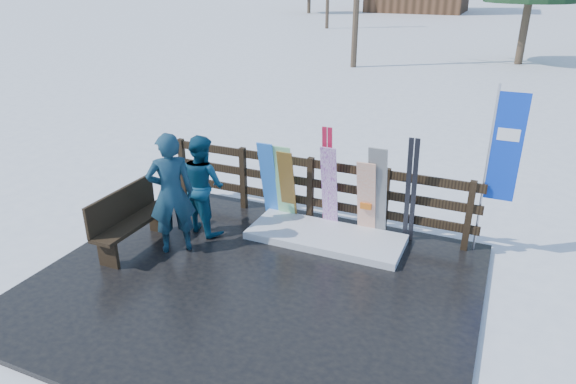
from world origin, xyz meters
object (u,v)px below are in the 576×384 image
at_px(snowboard_1, 284,184).
at_px(snowboard_5, 366,199).
at_px(snowboard_4, 377,194).
at_px(snowboard_2, 287,187).
at_px(rental_flag, 501,154).
at_px(person_back, 202,184).
at_px(person_front, 171,194).
at_px(bench, 129,218).
at_px(snowboard_0, 269,180).
at_px(snowboard_3, 329,189).

xyz_separation_m(snowboard_1, snowboard_5, (1.43, -0.00, -0.03)).
distance_m(snowboard_4, snowboard_5, 0.21).
relative_size(snowboard_2, snowboard_4, 0.83).
relative_size(snowboard_4, snowboard_5, 1.18).
distance_m(rental_flag, person_back, 4.59).
relative_size(snowboard_1, person_front, 0.75).
bearing_deg(bench, snowboard_2, 43.93).
xyz_separation_m(snowboard_4, rental_flag, (1.69, 0.27, 0.81)).
height_order(snowboard_0, snowboard_5, snowboard_0).
bearing_deg(person_front, rental_flag, 162.18).
xyz_separation_m(snowboard_2, person_back, (-1.14, -0.85, 0.17)).
relative_size(snowboard_0, snowboard_5, 1.07).
relative_size(snowboard_5, person_back, 0.82).
height_order(snowboard_0, snowboard_1, snowboard_0).
relative_size(bench, snowboard_0, 1.03).
bearing_deg(snowboard_1, snowboard_0, 180.00).
xyz_separation_m(snowboard_4, person_front, (-2.76, -1.58, 0.15)).
bearing_deg(rental_flag, person_back, -165.70).
height_order(snowboard_0, snowboard_4, snowboard_4).
distance_m(snowboard_3, person_back, 2.07).
xyz_separation_m(bench, snowboard_2, (1.88, 1.81, 0.14)).
bearing_deg(snowboard_4, snowboard_1, 180.00).
bearing_deg(snowboard_2, person_front, -127.41).
relative_size(snowboard_3, person_back, 0.91).
height_order(snowboard_1, snowboard_4, snowboard_4).
xyz_separation_m(snowboard_1, snowboard_3, (0.81, -0.00, 0.05)).
distance_m(snowboard_1, snowboard_2, 0.07).
bearing_deg(snowboard_0, rental_flag, 4.31).
distance_m(snowboard_0, snowboard_2, 0.35).
bearing_deg(person_front, snowboard_3, 178.47).
bearing_deg(rental_flag, snowboard_3, -173.80).
bearing_deg(snowboard_2, snowboard_5, 0.00).
bearing_deg(person_front, person_back, -135.90).
bearing_deg(rental_flag, snowboard_0, -175.69).
xyz_separation_m(snowboard_0, person_front, (-0.87, -1.58, 0.24)).
height_order(snowboard_4, person_back, person_back).
distance_m(bench, snowboard_3, 3.21).
relative_size(bench, snowboard_5, 1.10).
bearing_deg(snowboard_1, bench, -135.19).
bearing_deg(snowboard_4, snowboard_5, 180.00).
relative_size(snowboard_3, snowboard_5, 1.11).
bearing_deg(snowboard_4, snowboard_0, 180.00).
bearing_deg(snowboard_5, person_back, -161.42).
distance_m(snowboard_0, person_back, 1.17).
relative_size(snowboard_2, rental_flag, 0.51).
xyz_separation_m(snowboard_5, person_front, (-2.59, -1.58, 0.28)).
xyz_separation_m(snowboard_2, snowboard_5, (1.38, 0.00, 0.01)).
relative_size(snowboard_0, snowboard_2, 1.09).
distance_m(snowboard_1, person_back, 1.38).
distance_m(bench, snowboard_1, 2.58).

